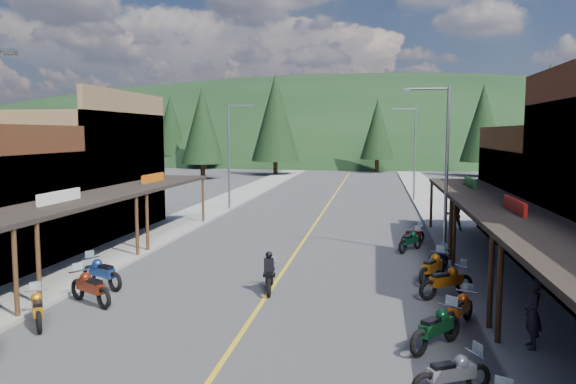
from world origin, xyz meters
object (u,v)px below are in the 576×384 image
at_px(streetlight_2, 444,163).
at_px(pine_2, 275,118).
at_px(bike_west_8, 102,271).
at_px(pedestrian_east_a, 533,314).
at_px(pine_3, 377,129).
at_px(bike_west_6, 37,307).
at_px(bike_east_8, 447,280).
at_px(pedestrian_east_b, 455,215).
at_px(bike_east_7, 460,308).
at_px(pine_0, 88,129).
at_px(pine_8, 140,132).
at_px(pine_9, 568,128).
at_px(rider_on_bike, 270,275).
at_px(streetlight_3, 413,150).
at_px(pine_10, 202,126).
at_px(bike_east_11, 410,240).
at_px(pine_1, 204,125).
at_px(bike_east_6, 436,326).
at_px(shop_west_3, 70,173).
at_px(pine_4, 483,123).
at_px(bike_west_7, 90,286).
at_px(bike_east_10, 437,259).
at_px(bike_east_12, 413,234).
at_px(shop_east_3, 572,199).
at_px(streetlight_1, 231,152).
at_px(bike_east_5, 452,372).
at_px(bike_east_9, 433,266).
at_px(pine_11, 548,119).

bearing_deg(streetlight_2, pine_2, 108.73).
relative_size(bike_west_8, pedestrian_east_a, 1.22).
relative_size(pine_3, bike_west_6, 5.30).
relative_size(bike_east_8, pedestrian_east_b, 1.20).
bearing_deg(bike_east_7, bike_west_8, -162.78).
relative_size(pine_0, pine_8, 1.10).
xyz_separation_m(pine_9, rider_on_bike, (-23.98, -43.99, -5.75)).
bearing_deg(bike_west_8, streetlight_3, 4.55).
xyz_separation_m(pine_10, bike_east_11, (23.59, -40.92, -6.19)).
xyz_separation_m(pine_1, bike_east_6, (29.52, -73.76, -6.59)).
distance_m(shop_west_3, pine_8, 29.95).
distance_m(bike_east_6, bike_east_11, 12.83).
distance_m(pine_4, bike_east_7, 63.28).
xyz_separation_m(bike_west_6, bike_west_7, (0.51, 2.26, 0.07)).
bearing_deg(bike_east_10, pine_8, 160.18).
bearing_deg(pine_10, bike_east_12, -58.69).
xyz_separation_m(shop_west_3, pine_0, (-26.22, 50.70, 2.96)).
bearing_deg(pine_2, shop_west_3, -94.63).
distance_m(pine_3, bike_east_6, 70.02).
xyz_separation_m(shop_east_3, bike_west_6, (-20.03, -15.06, -1.94)).
bearing_deg(rider_on_bike, pine_8, 111.58).
distance_m(bike_west_8, rider_on_bike, 6.41).
xyz_separation_m(bike_west_6, bike_east_10, (12.72, 8.72, -0.02)).
xyz_separation_m(streetlight_3, pine_2, (-16.95, 28.00, 3.53)).
xyz_separation_m(pine_8, bike_east_11, (27.59, -30.92, -5.38)).
distance_m(streetlight_3, bike_east_10, 25.34).
relative_size(pine_0, bike_east_12, 5.70).
distance_m(pine_10, rider_on_bike, 52.56).
distance_m(pine_0, pine_3, 44.18).
bearing_deg(bike_east_8, rider_on_bike, -121.71).
bearing_deg(bike_east_8, pine_9, 124.50).
bearing_deg(pine_10, pine_0, 151.39).
distance_m(streetlight_3, bike_east_11, 21.32).
height_order(streetlight_1, bike_east_5, streetlight_1).
bearing_deg(bike_east_11, bike_east_8, -51.46).
height_order(rider_on_bike, pedestrian_east_b, pedestrian_east_b).
height_order(pine_4, bike_east_10, pine_4).
relative_size(bike_west_7, bike_east_12, 1.20).
height_order(bike_east_9, pedestrian_east_b, pedestrian_east_b).
xyz_separation_m(pine_1, bike_east_8, (30.38, -68.78, -6.59)).
distance_m(pine_3, pine_10, 27.20).
bearing_deg(streetlight_3, pine_3, 94.69).
height_order(pine_3, bike_east_7, pine_3).
bearing_deg(pedestrian_east_a, pedestrian_east_b, 178.49).
distance_m(shop_west_3, pine_0, 57.15).
bearing_deg(rider_on_bike, bike_west_8, 176.75).
bearing_deg(rider_on_bike, pine_4, 65.17).
height_order(pine_1, bike_east_6, pine_1).
relative_size(pine_1, pine_8, 1.25).
distance_m(pine_11, bike_east_8, 39.76).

